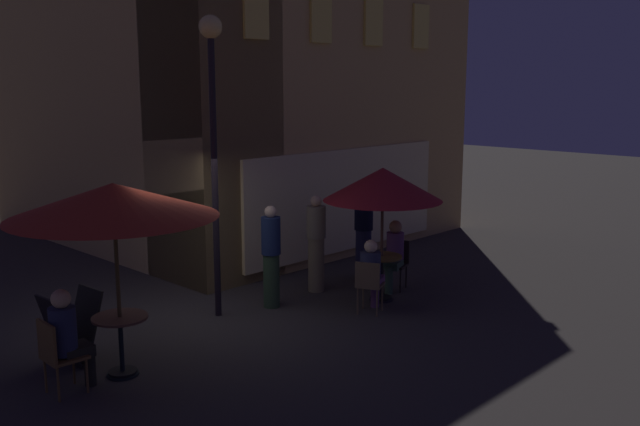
% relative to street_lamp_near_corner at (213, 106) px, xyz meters
% --- Properties ---
extents(ground_plane, '(60.00, 60.00, 0.00)m').
position_rel_street_lamp_near_corner_xyz_m(ground_plane, '(-0.86, -0.21, -3.29)').
color(ground_plane, '#332E2C').
extents(cafe_building, '(7.97, 9.01, 7.02)m').
position_rel_street_lamp_near_corner_xyz_m(cafe_building, '(2.90, 3.76, 0.21)').
color(cafe_building, tan).
rests_on(cafe_building, ground).
extents(street_lamp_near_corner, '(0.35, 0.35, 4.62)m').
position_rel_street_lamp_near_corner_xyz_m(street_lamp_near_corner, '(0.00, 0.00, 0.00)').
color(street_lamp_near_corner, black).
rests_on(street_lamp_near_corner, ground).
extents(menu_sandwich_board, '(0.70, 0.60, 0.96)m').
position_rel_street_lamp_near_corner_xyz_m(menu_sandwich_board, '(-2.53, -0.19, -2.80)').
color(menu_sandwich_board, black).
rests_on(menu_sandwich_board, ground).
extents(cafe_table_0, '(0.69, 0.69, 0.78)m').
position_rel_street_lamp_near_corner_xyz_m(cafe_table_0, '(-2.27, -0.97, -2.75)').
color(cafe_table_0, black).
rests_on(cafe_table_0, ground).
extents(cafe_table_1, '(0.69, 0.69, 0.77)m').
position_rel_street_lamp_near_corner_xyz_m(cafe_table_1, '(2.41, -1.36, -2.75)').
color(cafe_table_1, black).
rests_on(cafe_table_1, ground).
extents(patio_umbrella_0, '(2.55, 2.55, 2.45)m').
position_rel_street_lamp_near_corner_xyz_m(patio_umbrella_0, '(-2.27, -0.97, -1.06)').
color(patio_umbrella_0, black).
rests_on(patio_umbrella_0, ground).
extents(patio_umbrella_1, '(1.98, 1.98, 2.26)m').
position_rel_street_lamp_near_corner_xyz_m(patio_umbrella_1, '(2.41, -1.36, -1.31)').
color(patio_umbrella_1, black).
rests_on(patio_umbrella_1, ground).
extents(cafe_chair_0, '(0.45, 0.45, 0.92)m').
position_rel_street_lamp_near_corner_xyz_m(cafe_chair_0, '(-3.10, -0.95, -2.75)').
color(cafe_chair_0, brown).
rests_on(cafe_chair_0, ground).
extents(cafe_chair_1, '(0.52, 0.52, 0.86)m').
position_rel_street_lamp_near_corner_xyz_m(cafe_chair_1, '(3.15, -1.10, -2.77)').
color(cafe_chair_1, black).
rests_on(cafe_chair_1, ground).
extents(cafe_chair_2, '(0.53, 0.53, 0.87)m').
position_rel_street_lamp_near_corner_xyz_m(cafe_chair_2, '(1.70, -1.69, -2.76)').
color(cafe_chair_2, brown).
rests_on(cafe_chair_2, ground).
extents(patron_seated_0, '(0.53, 0.32, 1.28)m').
position_rel_street_lamp_near_corner_xyz_m(patron_seated_0, '(-2.95, -0.96, -2.57)').
color(patron_seated_0, black).
rests_on(patron_seated_0, ground).
extents(patron_seated_1, '(0.51, 0.41, 1.25)m').
position_rel_street_lamp_near_corner_xyz_m(patron_seated_1, '(3.01, -1.15, -2.58)').
color(patron_seated_1, '#324939').
rests_on(patron_seated_1, ground).
extents(patron_seated_2, '(0.52, 0.45, 1.20)m').
position_rel_street_lamp_near_corner_xyz_m(patron_seated_2, '(1.82, -1.63, -2.61)').
color(patron_seated_2, '#5E3663').
rests_on(patron_seated_2, ground).
extents(patron_standing_3, '(0.32, 0.32, 1.69)m').
position_rel_street_lamp_near_corner_xyz_m(patron_standing_3, '(0.87, -0.29, -2.44)').
color(patron_standing_3, '#2D432A').
rests_on(patron_standing_3, ground).
extents(patron_standing_4, '(0.35, 0.35, 1.77)m').
position_rel_street_lamp_near_corner_xyz_m(patron_standing_4, '(3.19, -0.28, -2.40)').
color(patron_standing_4, '#232446').
rests_on(patron_standing_4, ground).
extents(patron_standing_5, '(0.33, 0.33, 1.72)m').
position_rel_street_lamp_near_corner_xyz_m(patron_standing_5, '(2.02, -0.20, -2.43)').
color(patron_standing_5, '#827151').
rests_on(patron_standing_5, ground).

